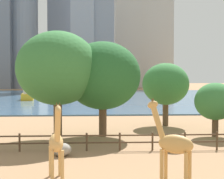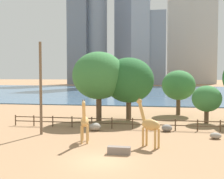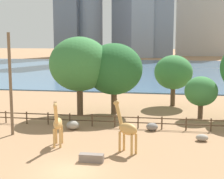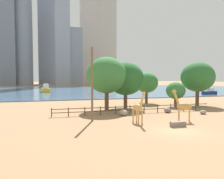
# 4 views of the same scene
# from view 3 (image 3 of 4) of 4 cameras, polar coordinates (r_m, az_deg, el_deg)

# --- Properties ---
(ground_plane) EXTENTS (400.00, 400.00, 0.00)m
(ground_plane) POSITION_cam_3_polar(r_m,az_deg,el_deg) (102.32, 5.63, 3.39)
(ground_plane) COLOR #9E7551
(harbor_water) EXTENTS (180.00, 86.00, 0.20)m
(harbor_water) POSITION_cam_3_polar(r_m,az_deg,el_deg) (99.33, 5.51, 3.30)
(harbor_water) COLOR #476B8C
(harbor_water) RESTS_ON ground
(giraffe_tall) EXTENTS (1.04, 2.63, 4.12)m
(giraffe_tall) POSITION_cam_3_polar(r_m,az_deg,el_deg) (29.20, -9.03, -5.66)
(giraffe_tall) COLOR tan
(giraffe_tall) RESTS_ON ground
(giraffe_companion) EXTENTS (2.36, 1.89, 4.23)m
(giraffe_companion) POSITION_cam_3_polar(r_m,az_deg,el_deg) (27.27, 2.43, -6.48)
(giraffe_companion) COLOR tan
(giraffe_companion) RESTS_ON ground
(utility_pole) EXTENTS (0.28, 0.28, 9.56)m
(utility_pole) POSITION_cam_3_polar(r_m,az_deg,el_deg) (33.07, -16.51, 0.80)
(utility_pole) COLOR brown
(utility_pole) RESTS_ON ground
(boulder_near_fence) EXTENTS (1.16, 1.02, 0.77)m
(boulder_near_fence) POSITION_cam_3_polar(r_m,az_deg,el_deg) (34.20, 6.67, -6.17)
(boulder_near_fence) COLOR gray
(boulder_near_fence) RESTS_ON ground
(boulder_by_pole) EXTENTS (1.09, 0.82, 0.61)m
(boulder_by_pole) POSITION_cam_3_polar(r_m,az_deg,el_deg) (31.65, 14.74, -7.75)
(boulder_by_pole) COLOR gray
(boulder_by_pole) RESTS_ON ground
(boulder_small) EXTENTS (1.32, 1.17, 0.88)m
(boulder_small) POSITION_cam_3_polar(r_m,az_deg,el_deg) (34.61, -6.52, -5.90)
(boulder_small) COLOR gray
(boulder_small) RESTS_ON ground
(feeding_trough) EXTENTS (1.80, 0.60, 0.60)m
(feeding_trough) POSITION_cam_3_polar(r_m,az_deg,el_deg) (25.76, -3.43, -11.27)
(feeding_trough) COLOR #72665B
(feeding_trough) RESTS_ON ground
(enclosure_fence) EXTENTS (26.12, 0.14, 1.30)m
(enclosure_fence) POSITION_cam_3_polar(r_m,az_deg,el_deg) (35.39, -2.27, -4.98)
(enclosure_fence) COLOR #4C3826
(enclosure_fence) RESTS_ON ground
(tree_left_large) EXTENTS (5.06, 5.06, 6.83)m
(tree_left_large) POSITION_cam_3_polar(r_m,az_deg,el_deg) (46.36, 10.17, 2.80)
(tree_left_large) COLOR brown
(tree_left_large) RESTS_ON ground
(tree_center_broad) EXTENTS (3.70, 3.70, 4.80)m
(tree_center_broad) POSITION_cam_3_polar(r_m,az_deg,el_deg) (39.79, 14.59, -0.31)
(tree_center_broad) COLOR brown
(tree_center_broad) RESTS_ON ground
(tree_left_small) EXTENTS (7.01, 7.01, 9.22)m
(tree_left_small) POSITION_cam_3_polar(r_m,az_deg,el_deg) (40.11, -5.43, 4.21)
(tree_left_small) COLOR brown
(tree_left_small) RESTS_ON ground
(tree_right_small) EXTENTS (6.75, 6.75, 8.48)m
(tree_right_small) POSITION_cam_3_polar(r_m,az_deg,el_deg) (40.51, 0.33, 3.41)
(tree_right_small) COLOR brown
(tree_right_small) RESTS_ON ground
(boat_tug) EXTENTS (3.52, 7.36, 3.11)m
(boat_tug) POSITION_cam_3_polar(r_m,az_deg,el_deg) (89.73, -4.86, 3.50)
(boat_tug) COLOR gold
(boat_tug) RESTS_ON harbor_water
(skyline_block_wide) EXTENTS (10.22, 8.11, 41.97)m
(skyline_block_wide) POSITION_cam_3_polar(r_m,az_deg,el_deg) (166.83, 8.45, 12.51)
(skyline_block_wide) COLOR gray
(skyline_block_wide) RESTS_ON ground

